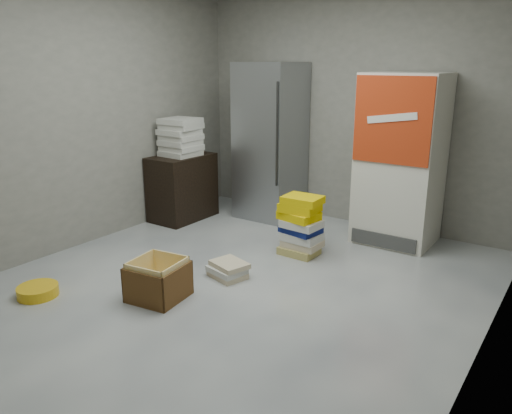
{
  "coord_description": "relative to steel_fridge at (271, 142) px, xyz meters",
  "views": [
    {
      "loc": [
        2.45,
        -3.03,
        1.91
      ],
      "look_at": [
        -0.13,
        0.7,
        0.58
      ],
      "focal_mm": 35.0,
      "sensor_mm": 36.0,
      "label": 1
    }
  ],
  "objects": [
    {
      "name": "supply_box_stack",
      "position": [
        -0.82,
        -0.73,
        0.08
      ],
      "size": [
        0.44,
        0.44,
        0.45
      ],
      "color": "silver",
      "rests_on": "wood_shelf"
    },
    {
      "name": "bucket_lid",
      "position": [
        -0.35,
        -3.05,
        -0.91
      ],
      "size": [
        0.44,
        0.44,
        0.09
      ],
      "primitive_type": "cylinder",
      "rotation": [
        0.0,
        0.0,
        0.4
      ],
      "color": "yellow",
      "rests_on": "ground"
    },
    {
      "name": "steel_fridge",
      "position": [
        0.0,
        0.0,
        0.0
      ],
      "size": [
        0.7,
        0.72,
        1.9
      ],
      "color": "#979A9F",
      "rests_on": "ground"
    },
    {
      "name": "room_shell",
      "position": [
        0.9,
        -2.13,
        0.85
      ],
      "size": [
        4.04,
        5.04,
        2.82
      ],
      "color": "gray",
      "rests_on": "ground"
    },
    {
      "name": "ground",
      "position": [
        0.9,
        -2.13,
        -0.95
      ],
      "size": [
        5.0,
        5.0,
        0.0
      ],
      "primitive_type": "plane",
      "color": "beige",
      "rests_on": "ground"
    },
    {
      "name": "phonebook_stack_main",
      "position": [
        1.0,
        -0.96,
        -0.64
      ],
      "size": [
        0.43,
        0.37,
        0.62
      ],
      "rotation": [
        0.0,
        0.0,
        -0.07
      ],
      "color": "tan",
      "rests_on": "ground"
    },
    {
      "name": "phonebook_stack_side",
      "position": [
        0.74,
        -1.84,
        -0.88
      ],
      "size": [
        0.39,
        0.35,
        0.15
      ],
      "rotation": [
        0.0,
        0.0,
        -0.28
      ],
      "color": "#C8B695",
      "rests_on": "ground"
    },
    {
      "name": "wood_shelf",
      "position": [
        -0.83,
        -0.73,
        -0.55
      ],
      "size": [
        0.5,
        0.8,
        0.8
      ],
      "primitive_type": "cube",
      "color": "black",
      "rests_on": "ground"
    },
    {
      "name": "cardboard_box",
      "position": [
        0.52,
        -2.5,
        -0.81
      ],
      "size": [
        0.47,
        0.47,
        0.34
      ],
      "rotation": [
        0.0,
        0.0,
        0.14
      ],
      "color": "yellow",
      "rests_on": "ground"
    },
    {
      "name": "coke_cooler",
      "position": [
        1.65,
        -0.01,
        -0.05
      ],
      "size": [
        0.8,
        0.73,
        1.8
      ],
      "color": "silver",
      "rests_on": "ground"
    }
  ]
}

